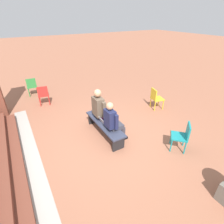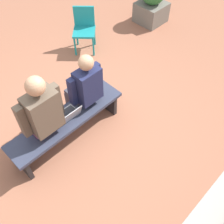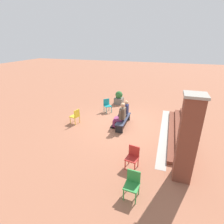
{
  "view_description": "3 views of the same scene",
  "coord_description": "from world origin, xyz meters",
  "px_view_note": "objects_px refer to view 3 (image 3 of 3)",
  "views": [
    {
      "loc": [
        -3.76,
        2.1,
        3.36
      ],
      "look_at": [
        0.15,
        -0.2,
        0.79
      ],
      "focal_mm": 28.0,
      "sensor_mm": 36.0,
      "label": 1
    },
    {
      "loc": [
        1.38,
        2.1,
        3.31
      ],
      "look_at": [
        -0.23,
        0.5,
        0.61
      ],
      "focal_mm": 42.0,
      "sensor_mm": 36.0,
      "label": 2
    },
    {
      "loc": [
        8.49,
        2.1,
        4.34
      ],
      "look_at": [
        0.74,
        -0.43,
        0.97
      ],
      "focal_mm": 28.0,
      "sensor_mm": 36.0,
      "label": 3
    }
  ],
  "objects_px": {
    "person_student": "(124,111)",
    "plastic_chair_by_pillar": "(132,183)",
    "bench": "(123,120)",
    "person_adult": "(121,115)",
    "planter": "(119,98)",
    "plastic_chair_far_right": "(107,105)",
    "plastic_chair_near_bench_left": "(133,156)",
    "plastic_chair_far_left": "(76,116)",
    "laptop": "(124,117)"
  },
  "relations": [
    {
      "from": "plastic_chair_far_left",
      "to": "plastic_chair_by_pillar",
      "type": "bearing_deg",
      "value": 46.14
    },
    {
      "from": "planter",
      "to": "bench",
      "type": "bearing_deg",
      "value": 19.73
    },
    {
      "from": "plastic_chair_far_left",
      "to": "planter",
      "type": "xyz_separation_m",
      "value": [
        -3.91,
        1.37,
        -0.04
      ]
    },
    {
      "from": "person_adult",
      "to": "plastic_chair_near_bench_left",
      "type": "relative_size",
      "value": 1.71
    },
    {
      "from": "person_student",
      "to": "plastic_chair_by_pillar",
      "type": "xyz_separation_m",
      "value": [
        4.78,
        1.48,
        -0.23
      ]
    },
    {
      "from": "laptop",
      "to": "plastic_chair_far_left",
      "type": "bearing_deg",
      "value": -77.48
    },
    {
      "from": "person_student",
      "to": "planter",
      "type": "height_order",
      "value": "person_student"
    },
    {
      "from": "person_adult",
      "to": "plastic_chair_far_left",
      "type": "distance_m",
      "value": 2.53
    },
    {
      "from": "laptop",
      "to": "person_student",
      "type": "bearing_deg",
      "value": -168.03
    },
    {
      "from": "plastic_chair_far_right",
      "to": "person_adult",
      "type": "bearing_deg",
      "value": 36.07
    },
    {
      "from": "laptop",
      "to": "plastic_chair_far_right",
      "type": "height_order",
      "value": "plastic_chair_far_right"
    },
    {
      "from": "plastic_chair_far_left",
      "to": "plastic_chair_near_bench_left",
      "type": "distance_m",
      "value": 4.55
    },
    {
      "from": "person_adult",
      "to": "plastic_chair_far_right",
      "type": "height_order",
      "value": "person_adult"
    },
    {
      "from": "plastic_chair_far_left",
      "to": "plastic_chair_near_bench_left",
      "type": "relative_size",
      "value": 1.0
    },
    {
      "from": "laptop",
      "to": "plastic_chair_near_bench_left",
      "type": "height_order",
      "value": "plastic_chair_near_bench_left"
    },
    {
      "from": "bench",
      "to": "plastic_chair_far_right",
      "type": "bearing_deg",
      "value": -137.69
    },
    {
      "from": "person_student",
      "to": "bench",
      "type": "bearing_deg",
      "value": 9.14
    },
    {
      "from": "plastic_chair_near_bench_left",
      "to": "plastic_chair_far_left",
      "type": "bearing_deg",
      "value": -124.6
    },
    {
      "from": "person_student",
      "to": "plastic_chair_by_pillar",
      "type": "height_order",
      "value": "person_student"
    },
    {
      "from": "person_adult",
      "to": "plastic_chair_by_pillar",
      "type": "distance_m",
      "value": 4.33
    },
    {
      "from": "plastic_chair_near_bench_left",
      "to": "planter",
      "type": "bearing_deg",
      "value": -159.89
    },
    {
      "from": "plastic_chair_far_left",
      "to": "plastic_chair_near_bench_left",
      "type": "xyz_separation_m",
      "value": [
        2.58,
        3.74,
        0.0
      ]
    },
    {
      "from": "person_student",
      "to": "plastic_chair_far_right",
      "type": "relative_size",
      "value": 1.57
    },
    {
      "from": "laptop",
      "to": "person_adult",
      "type": "bearing_deg",
      "value": -13.37
    },
    {
      "from": "plastic_chair_near_bench_left",
      "to": "laptop",
      "type": "bearing_deg",
      "value": -159.92
    },
    {
      "from": "bench",
      "to": "plastic_chair_near_bench_left",
      "type": "height_order",
      "value": "plastic_chair_near_bench_left"
    },
    {
      "from": "person_student",
      "to": "plastic_chair_far_right",
      "type": "distance_m",
      "value": 1.93
    },
    {
      "from": "bench",
      "to": "person_adult",
      "type": "height_order",
      "value": "person_adult"
    },
    {
      "from": "bench",
      "to": "plastic_chair_near_bench_left",
      "type": "relative_size",
      "value": 2.14
    },
    {
      "from": "person_adult",
      "to": "laptop",
      "type": "bearing_deg",
      "value": 166.63
    },
    {
      "from": "plastic_chair_near_bench_left",
      "to": "plastic_chair_far_right",
      "type": "bearing_deg",
      "value": -150.72
    },
    {
      "from": "bench",
      "to": "plastic_chair_near_bench_left",
      "type": "distance_m",
      "value": 3.33
    },
    {
      "from": "bench",
      "to": "person_student",
      "type": "height_order",
      "value": "person_student"
    },
    {
      "from": "plastic_chair_by_pillar",
      "to": "plastic_chair_far_right",
      "type": "bearing_deg",
      "value": -154.09
    },
    {
      "from": "person_adult",
      "to": "bench",
      "type": "bearing_deg",
      "value": 166.99
    },
    {
      "from": "person_student",
      "to": "person_adult",
      "type": "distance_m",
      "value": 0.73
    },
    {
      "from": "person_student",
      "to": "planter",
      "type": "bearing_deg",
      "value": -158.89
    },
    {
      "from": "person_student",
      "to": "plastic_chair_far_left",
      "type": "distance_m",
      "value": 2.69
    },
    {
      "from": "plastic_chair_by_pillar",
      "to": "planter",
      "type": "height_order",
      "value": "planter"
    },
    {
      "from": "plastic_chair_far_right",
      "to": "plastic_chair_near_bench_left",
      "type": "distance_m",
      "value": 5.48
    },
    {
      "from": "plastic_chair_by_pillar",
      "to": "laptop",
      "type": "bearing_deg",
      "value": -162.33
    },
    {
      "from": "person_adult",
      "to": "planter",
      "type": "height_order",
      "value": "person_adult"
    },
    {
      "from": "plastic_chair_far_left",
      "to": "planter",
      "type": "bearing_deg",
      "value": 160.7
    },
    {
      "from": "plastic_chair_near_bench_left",
      "to": "planter",
      "type": "xyz_separation_m",
      "value": [
        -6.49,
        -2.38,
        -0.04
      ]
    },
    {
      "from": "plastic_chair_far_right",
      "to": "plastic_chair_far_left",
      "type": "height_order",
      "value": "same"
    },
    {
      "from": "plastic_chair_far_left",
      "to": "plastic_chair_near_bench_left",
      "type": "height_order",
      "value": "same"
    },
    {
      "from": "bench",
      "to": "laptop",
      "type": "relative_size",
      "value": 5.62
    },
    {
      "from": "plastic_chair_far_right",
      "to": "plastic_chair_near_bench_left",
      "type": "height_order",
      "value": "same"
    },
    {
      "from": "plastic_chair_by_pillar",
      "to": "plastic_chair_far_left",
      "type": "xyz_separation_m",
      "value": [
        -3.84,
        -4.0,
        0.0
      ]
    },
    {
      "from": "person_adult",
      "to": "laptop",
      "type": "xyz_separation_m",
      "value": [
        -0.36,
        0.08,
        -0.25
      ]
    }
  ]
}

